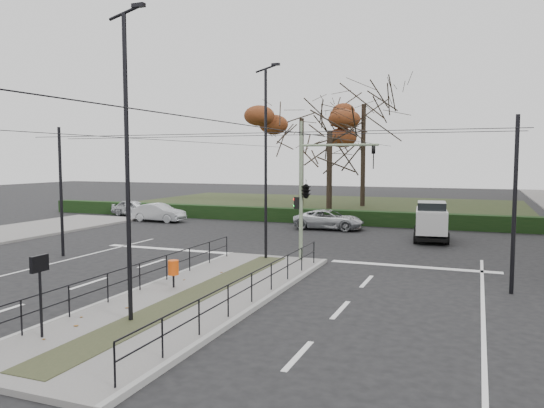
{
  "coord_description": "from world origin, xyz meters",
  "views": [
    {
      "loc": [
        8.45,
        -17.29,
        4.53
      ],
      "look_at": [
        -0.63,
        5.98,
        2.41
      ],
      "focal_mm": 35.0,
      "sensor_mm": 36.0,
      "label": 1
    }
  ],
  "objects": [
    {
      "name": "info_panel",
      "position": [
        -1.5,
        -7.46,
        1.75
      ],
      "size": [
        0.12,
        0.53,
        2.05
      ],
      "color": "black",
      "rests_on": "median_island"
    },
    {
      "name": "median_railing",
      "position": [
        0.0,
        -2.6,
        0.98
      ],
      "size": [
        4.14,
        13.24,
        0.92
      ],
      "color": "black",
      "rests_on": "median_island"
    },
    {
      "name": "streetlamp_median_far",
      "position": [
        -0.22,
        4.24,
        4.45
      ],
      "size": [
        0.71,
        0.14,
        8.48
      ],
      "color": "black",
      "rests_on": "median_island"
    },
    {
      "name": "bare_tree_near",
      "position": [
        -2.49,
        23.13,
        6.26
      ],
      "size": [
        6.17,
        6.17,
        8.83
      ],
      "color": "black",
      "rests_on": "park"
    },
    {
      "name": "parked_car_second",
      "position": [
        -13.09,
        15.33,
        0.66
      ],
      "size": [
        4.02,
        1.52,
        1.31
      ],
      "primitive_type": "imported",
      "rotation": [
        0.0,
        0.0,
        1.54
      ],
      "color": "#ADB1B5",
      "rests_on": "ground"
    },
    {
      "name": "park",
      "position": [
        -6.0,
        32.0,
        0.05
      ],
      "size": [
        38.0,
        26.0,
        0.1
      ],
      "primitive_type": "cube",
      "color": "#242D16",
      "rests_on": "ground"
    },
    {
      "name": "traffic_light",
      "position": [
        1.61,
        4.5,
        3.28
      ],
      "size": [
        3.67,
        2.09,
        5.39
      ],
      "color": "gray",
      "rests_on": "median_island"
    },
    {
      "name": "rust_tree",
      "position": [
        -7.38,
        31.02,
        8.38
      ],
      "size": [
        9.29,
        9.29,
        10.91
      ],
      "color": "black",
      "rests_on": "park"
    },
    {
      "name": "litter_bin",
      "position": [
        -1.19,
        -1.87,
        0.81
      ],
      "size": [
        0.37,
        0.37,
        0.94
      ],
      "color": "black",
      "rests_on": "median_island"
    },
    {
      "name": "bare_tree_center",
      "position": [
        -1.73,
        32.38,
        8.95
      ],
      "size": [
        8.48,
        8.48,
        12.69
      ],
      "color": "black",
      "rests_on": "park"
    },
    {
      "name": "white_van",
      "position": [
        6.08,
        13.17,
        1.14
      ],
      "size": [
        2.13,
        4.06,
        2.17
      ],
      "color": "silver",
      "rests_on": "ground"
    },
    {
      "name": "parked_car_first",
      "position": [
        -17.24,
        18.0,
        0.63
      ],
      "size": [
        3.82,
        1.78,
        1.26
      ],
      "primitive_type": "imported",
      "rotation": [
        0.0,
        0.0,
        1.49
      ],
      "color": "#ADB1B5",
      "rests_on": "ground"
    },
    {
      "name": "ground",
      "position": [
        0.0,
        0.0,
        0.0
      ],
      "size": [
        140.0,
        140.0,
        0.0
      ],
      "primitive_type": "plane",
      "color": "black",
      "rests_on": "ground"
    },
    {
      "name": "parked_car_fourth",
      "position": [
        -0.48,
        15.76,
        0.63
      ],
      "size": [
        4.53,
        2.13,
        1.25
      ],
      "primitive_type": "imported",
      "rotation": [
        0.0,
        0.0,
        1.58
      ],
      "color": "#ADB1B5",
      "rests_on": "ground"
    },
    {
      "name": "catenary",
      "position": [
        0.0,
        1.62,
        3.42
      ],
      "size": [
        20.0,
        34.0,
        6.0
      ],
      "color": "black",
      "rests_on": "ground"
    },
    {
      "name": "median_island",
      "position": [
        0.0,
        -2.5,
        0.07
      ],
      "size": [
        4.4,
        15.0,
        0.14
      ],
      "primitive_type": "cube",
      "color": "slate",
      "rests_on": "ground"
    },
    {
      "name": "streetlamp_median_near",
      "position": [
        -0.26,
        -5.53,
        4.4
      ],
      "size": [
        0.7,
        0.14,
        8.38
      ],
      "color": "black",
      "rests_on": "median_island"
    },
    {
      "name": "hedge",
      "position": [
        -6.0,
        18.6,
        0.5
      ],
      "size": [
        38.0,
        1.0,
        1.0
      ],
      "primitive_type": "cube",
      "color": "black",
      "rests_on": "ground"
    }
  ]
}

